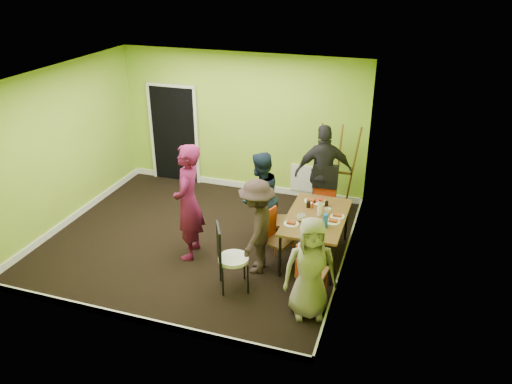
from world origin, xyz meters
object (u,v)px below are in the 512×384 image
chair_left_far (270,215)px  person_front_end (310,268)px  dining_table (316,219)px  thermos (320,208)px  chair_left_near (274,235)px  person_back_end (324,173)px  person_standing (188,202)px  orange_bottle (313,205)px  person_left_near (257,227)px  blue_bottle (325,221)px  person_left_far (260,198)px  easel (339,171)px  chair_bentwood (228,254)px  chair_back_end (325,183)px  chair_front_end (311,269)px

chair_left_far → person_front_end: person_front_end is taller
dining_table → thermos: thermos is taller
chair_left_near → person_back_end: size_ratio=0.52×
dining_table → person_standing: (-1.92, -0.55, 0.25)m
orange_bottle → person_left_near: 1.09m
blue_bottle → person_left_far: (-1.20, 0.57, -0.07)m
orange_bottle → chair_left_far: bearing=-171.5°
chair_left_far → person_standing: (-1.12, -0.70, 0.40)m
blue_bottle → chair_left_far: bearing=155.5°
chair_left_near → orange_bottle: (0.45, 0.62, 0.28)m
blue_bottle → dining_table: bearing=122.4°
thermos → person_front_end: 1.47m
easel → blue_bottle: size_ratio=8.41×
person_left_near → blue_bottle: bearing=104.6°
chair_left_far → chair_bentwood: size_ratio=0.95×
chair_left_near → person_standing: (-1.35, -0.18, 0.43)m
person_left_far → person_back_end: (0.83, 1.14, 0.10)m
chair_left_far → blue_bottle: 1.13m
person_front_end → chair_bentwood: bearing=151.0°
blue_bottle → person_left_near: person_left_near is taller
chair_back_end → chair_bentwood: 2.61m
chair_bentwood → chair_left_near: bearing=124.2°
chair_left_far → person_left_near: person_left_near is taller
blue_bottle → person_standing: person_standing is taller
person_left_far → person_standing: bearing=-25.0°
orange_bottle → person_standing: bearing=-156.2°
chair_left_far → person_back_end: bearing=141.9°
thermos → orange_bottle: size_ratio=2.80×
person_back_end → person_standing: bearing=26.6°
blue_bottle → orange_bottle: 0.64m
easel → orange_bottle: (-0.19, -1.35, -0.09)m
chair_left_far → person_left_near: size_ratio=0.65×
easel → person_front_end: size_ratio=1.23×
thermos → person_front_end: person_front_end is taller
easel → person_left_far: bearing=-129.0°
thermos → person_standing: 2.05m
dining_table → person_back_end: 1.43m
chair_front_end → person_standing: size_ratio=0.50×
person_front_end → thermos: bearing=77.5°
person_standing → orange_bottle: bearing=103.5°
person_front_end → orange_bottle: bearing=81.8°
orange_bottle → person_front_end: size_ratio=0.06×
person_left_far → chair_left_far: bearing=84.1°
chair_back_end → person_left_far: bearing=42.5°
chair_left_far → chair_left_near: (0.23, -0.52, -0.04)m
chair_front_end → easel: 2.77m
dining_table → person_left_near: size_ratio=1.00×
chair_back_end → blue_bottle: chair_back_end is taller
dining_table → person_standing: 2.02m
chair_bentwood → person_standing: 1.18m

